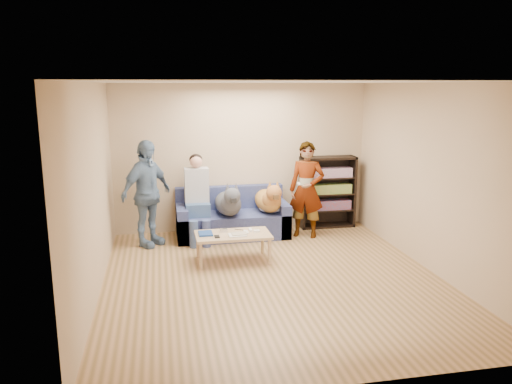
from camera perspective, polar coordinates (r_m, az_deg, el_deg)
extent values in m
plane|color=olive|center=(6.84, 1.96, -9.91)|extent=(5.00, 5.00, 0.00)
plane|color=white|center=(6.34, 2.13, 12.45)|extent=(5.00, 5.00, 0.00)
plane|color=tan|center=(8.88, -1.61, 3.94)|extent=(4.50, 0.00, 4.50)
plane|color=tan|center=(4.14, 9.93, -5.82)|extent=(4.50, 0.00, 4.50)
plane|color=tan|center=(6.35, -18.15, 0.04)|extent=(0.00, 5.00, 5.00)
plane|color=tan|center=(7.30, 19.52, 1.46)|extent=(0.00, 5.00, 5.00)
ellipsoid|color=silver|center=(8.57, 1.77, -1.79)|extent=(0.44, 0.37, 0.15)
imported|color=gray|center=(8.52, 5.81, 0.25)|extent=(0.71, 0.62, 1.64)
imported|color=#6B8EAC|center=(8.16, -12.39, -0.19)|extent=(1.01, 1.02, 1.72)
cube|color=white|center=(8.25, 4.90, 0.95)|extent=(0.05, 0.11, 0.03)
cube|color=navy|center=(7.38, -5.80, -4.73)|extent=(0.20, 0.26, 0.03)
cube|color=silver|center=(7.29, -2.15, -4.93)|extent=(0.26, 0.20, 0.02)
cube|color=#AEA28B|center=(7.31, -1.94, -4.77)|extent=(0.22, 0.17, 0.01)
cube|color=#B3B2B7|center=(7.47, -3.70, -4.38)|extent=(0.11, 0.06, 0.05)
cube|color=white|center=(7.51, -0.65, -4.34)|extent=(0.04, 0.13, 0.03)
cube|color=white|center=(7.45, 0.07, -4.48)|extent=(0.09, 0.06, 0.03)
cylinder|color=white|center=(7.38, -1.09, -4.67)|extent=(0.07, 0.07, 0.02)
cylinder|color=white|center=(7.46, -1.20, -4.50)|extent=(0.07, 0.07, 0.02)
cylinder|color=orange|center=(7.22, -2.62, -5.12)|extent=(0.13, 0.06, 0.01)
cylinder|color=black|center=(7.56, -1.95, -4.32)|extent=(0.13, 0.08, 0.01)
cube|color=black|center=(7.23, -4.48, -5.10)|extent=(0.07, 0.12, 0.02)
cube|color=#515B93|center=(8.63, -2.72, -3.71)|extent=(1.90, 0.85, 0.42)
cube|color=#515B93|center=(8.85, -3.06, -0.57)|extent=(1.90, 0.18, 0.40)
cube|color=#515B93|center=(8.54, -8.45, -3.46)|extent=(0.18, 0.85, 0.58)
cube|color=#515B93|center=(8.77, 2.85, -2.91)|extent=(0.18, 0.85, 0.58)
cube|color=#3A5580|center=(8.41, -6.69, -1.95)|extent=(0.40, 0.38, 0.22)
cylinder|color=#455D98|center=(8.09, -7.11, -4.89)|extent=(0.14, 0.14, 0.47)
cylinder|color=#425692|center=(8.10, -5.69, -4.83)|extent=(0.14, 0.14, 0.47)
cube|color=silver|center=(8.42, -6.81, 0.79)|extent=(0.40, 0.24, 0.58)
sphere|color=tan|center=(8.36, -6.87, 3.48)|extent=(0.21, 0.21, 0.21)
ellipsoid|color=black|center=(8.38, -6.90, 3.71)|extent=(0.22, 0.22, 0.19)
ellipsoid|color=#474850|center=(8.43, -3.22, -1.30)|extent=(0.43, 0.90, 0.38)
sphere|color=#53555E|center=(8.10, -2.91, -1.22)|extent=(0.33, 0.33, 0.33)
sphere|color=#4C5056|center=(7.90, -2.74, -0.44)|extent=(0.26, 0.26, 0.26)
cube|color=black|center=(7.78, -2.61, -0.91)|extent=(0.08, 0.13, 0.08)
cone|color=#4E5058|center=(7.88, -3.27, 0.55)|extent=(0.08, 0.08, 0.13)
cone|color=#50515A|center=(7.90, -2.29, 0.59)|extent=(0.08, 0.08, 0.13)
cylinder|color=#51545B|center=(8.85, -3.60, -0.91)|extent=(0.05, 0.29, 0.17)
ellipsoid|color=#C3803B|center=(8.63, 1.36, -0.99)|extent=(0.43, 0.89, 0.37)
sphere|color=#BE8B3A|center=(8.33, 1.80, -0.87)|extent=(0.32, 0.32, 0.32)
sphere|color=#C0743A|center=(8.15, 2.06, -0.10)|extent=(0.26, 0.26, 0.26)
cube|color=#4E361A|center=(8.04, 2.25, -0.53)|extent=(0.08, 0.12, 0.07)
cone|color=#A86533|center=(8.13, 1.60, 0.85)|extent=(0.08, 0.08, 0.12)
cone|color=#A86933|center=(8.15, 2.47, 0.88)|extent=(0.08, 0.08, 0.12)
cylinder|color=#B37236|center=(9.02, 0.82, -0.67)|extent=(0.05, 0.29, 0.17)
cube|color=tan|center=(7.38, -2.65, -4.93)|extent=(1.10, 0.60, 0.04)
cylinder|color=tan|center=(7.16, -6.33, -7.31)|extent=(0.05, 0.05, 0.38)
cylinder|color=#D8AE85|center=(7.30, 1.57, -6.85)|extent=(0.05, 0.05, 0.38)
cylinder|color=tan|center=(7.63, -6.65, -6.08)|extent=(0.05, 0.05, 0.38)
cylinder|color=#CDB47E|center=(7.76, 0.76, -5.68)|extent=(0.05, 0.05, 0.38)
cube|color=black|center=(9.06, 5.29, -0.12)|extent=(0.04, 0.34, 1.30)
cube|color=black|center=(9.37, 10.93, 0.12)|extent=(0.04, 0.34, 1.30)
cube|color=black|center=(9.09, 8.28, 3.88)|extent=(1.00, 0.34, 0.04)
cube|color=black|center=(9.35, 8.04, -3.78)|extent=(1.00, 0.34, 0.04)
cube|color=black|center=(9.35, 7.84, 0.20)|extent=(1.00, 0.02, 1.30)
cube|color=black|center=(9.28, 8.10, -1.99)|extent=(0.94, 0.32, 0.03)
cube|color=black|center=(9.21, 8.15, -0.18)|extent=(0.94, 0.32, 0.02)
cube|color=black|center=(9.15, 8.21, 1.65)|extent=(0.94, 0.32, 0.02)
cube|color=#B23333|center=(9.24, 8.16, -1.44)|extent=(0.84, 0.24, 0.17)
cube|color=gold|center=(9.17, 8.21, 0.39)|extent=(0.84, 0.24, 0.17)
cube|color=#994C99|center=(9.12, 8.27, 2.23)|extent=(0.84, 0.24, 0.17)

